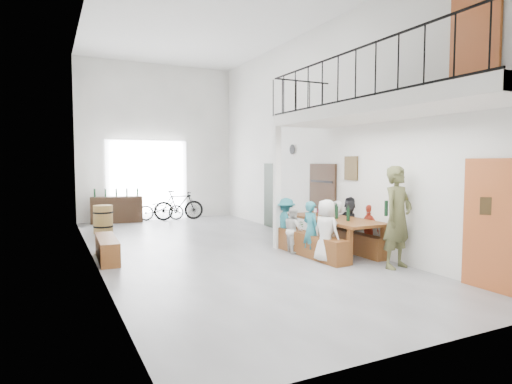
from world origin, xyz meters
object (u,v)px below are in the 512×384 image
serving_counter (117,210)px  bicycle_near (161,209)px  tasting_table (335,222)px  side_bench (107,249)px  host_standing (398,217)px  oak_barrel (103,219)px  bench_inner (311,245)px

serving_counter → bicycle_near: bearing=4.3°
tasting_table → bicycle_near: (-2.21, 7.13, -0.30)m
tasting_table → side_bench: bearing=162.5°
tasting_table → host_standing: (0.25, -1.63, 0.28)m
tasting_table → serving_counter: size_ratio=1.50×
side_bench → bicycle_near: (2.49, 5.61, 0.18)m
oak_barrel → tasting_table: bearing=-49.4°
tasting_table → oak_barrel: 6.72m
bench_inner → bicycle_near: size_ratio=1.38×
bench_inner → bicycle_near: bicycle_near is taller
tasting_table → bicycle_near: size_ratio=1.59×
bench_inner → host_standing: host_standing is taller
oak_barrel → serving_counter: serving_counter is taller
serving_counter → tasting_table: bearing=-56.5°
tasting_table → bicycle_near: bearing=107.7°
side_bench → oak_barrel: size_ratio=2.07×
tasting_table → host_standing: host_standing is taller
tasting_table → bench_inner: (-0.69, -0.07, -0.46)m
serving_counter → host_standing: (3.95, -8.81, 0.55)m
tasting_table → oak_barrel: bearing=131.1°
bench_inner → oak_barrel: oak_barrel is taller
oak_barrel → serving_counter: 2.19m
tasting_table → oak_barrel: (-4.37, 5.09, -0.30)m
bench_inner → side_bench: size_ratio=1.29×
oak_barrel → host_standing: 8.18m
bench_inner → tasting_table: bearing=3.6°
serving_counter → host_standing: 9.67m
side_bench → bicycle_near: bearing=66.1°
host_standing → bicycle_near: bearing=93.3°
tasting_table → bench_inner: tasting_table is taller
oak_barrel → host_standing: size_ratio=0.41×
tasting_table → bench_inner: size_ratio=1.16×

